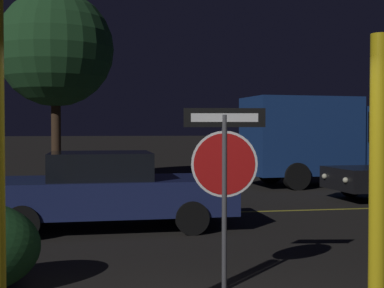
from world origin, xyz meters
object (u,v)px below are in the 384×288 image
Objects in this scene: yellow_pole_right at (378,192)px; tree_1 at (55,49)px; passing_car_2 at (107,190)px; stop_sign at (224,162)px; delivery_truck at (332,137)px.

tree_1 is (-3.78, 14.20, 3.19)m from yellow_pole_right.
yellow_pole_right is 0.56× the size of passing_car_2.
stop_sign is 12.33m from delivery_truck.
yellow_pole_right is at bearing -75.09° from tree_1.
delivery_truck is at bearing 68.65° from stop_sign.
yellow_pole_right is 0.41× the size of tree_1.
tree_1 is at bearing 104.91° from yellow_pole_right.
yellow_pole_right reaches higher than passing_car_2.
delivery_truck reaches higher than stop_sign.
yellow_pole_right reaches higher than stop_sign.
passing_car_2 is at bearing -54.01° from delivery_truck.
stop_sign is 4.41m from passing_car_2.
stop_sign is at bearing -35.18° from delivery_truck.
tree_1 is (-9.07, 1.73, 2.92)m from delivery_truck.
stop_sign is 0.44× the size of passing_car_2.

